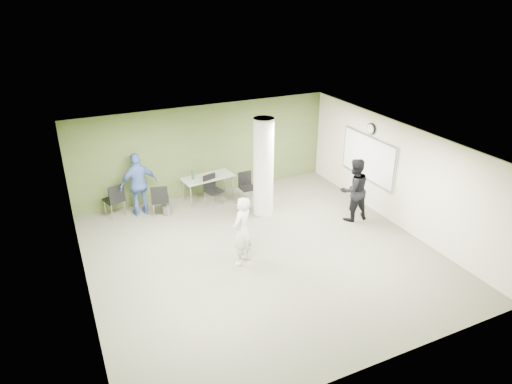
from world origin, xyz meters
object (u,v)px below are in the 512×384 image
man_black (354,190)px  man_blue (139,184)px  chair_back_left (115,198)px  woman_white (242,231)px  folding_table (208,178)px

man_black → man_blue: 5.95m
chair_back_left → woman_white: bearing=102.5°
man_black → man_blue: size_ratio=0.97×
folding_table → man_blue: (-2.06, -0.13, 0.23)m
chair_back_left → man_blue: bearing=146.7°
chair_back_left → man_black: (5.92, -2.95, 0.32)m
chair_back_left → man_blue: 0.77m
man_black → man_blue: (-5.26, 2.79, 0.02)m
woman_white → man_black: bearing=155.3°
man_black → chair_back_left: bearing=-24.8°
chair_back_left → woman_white: size_ratio=0.58×
chair_back_left → man_blue: (0.66, -0.16, 0.35)m
folding_table → chair_back_left: 2.72m
folding_table → woman_white: bearing=-104.2°
chair_back_left → man_blue: man_blue is taller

